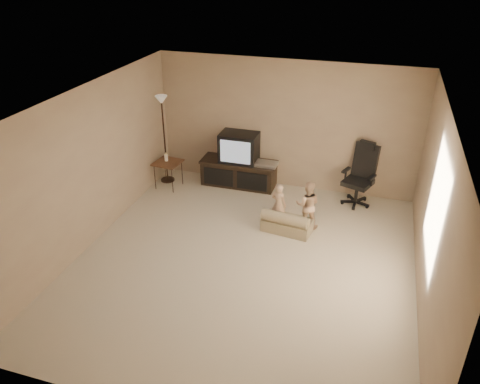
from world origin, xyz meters
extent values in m
plane|color=#BEB197|center=(0.00, 0.00, 0.00)|extent=(5.50, 5.50, 0.00)
plane|color=silver|center=(0.00, 0.00, 2.50)|extent=(5.50, 5.50, 0.00)
plane|color=tan|center=(0.00, 2.75, 1.25)|extent=(5.00, 0.00, 5.00)
plane|color=tan|center=(0.00, -2.75, 1.25)|extent=(5.00, 0.00, 5.00)
plane|color=tan|center=(-2.50, 0.00, 1.25)|extent=(0.00, 5.50, 5.50)
plane|color=tan|center=(2.50, 0.00, 1.25)|extent=(0.00, 5.50, 5.50)
cube|color=black|center=(-0.85, 2.49, 0.23)|extent=(1.45, 0.52, 0.47)
cube|color=black|center=(-0.85, 2.49, 0.50)|extent=(1.49, 0.57, 0.04)
cube|color=black|center=(-1.19, 2.22, 0.24)|extent=(0.60, 0.02, 0.35)
cube|color=black|center=(-0.50, 2.23, 0.24)|extent=(0.60, 0.02, 0.35)
cube|color=black|center=(-0.85, 2.51, 0.80)|extent=(0.73, 0.52, 0.57)
cube|color=white|center=(-0.85, 2.25, 0.80)|extent=(0.59, 0.01, 0.44)
cube|color=#B7B6B9|center=(-0.28, 2.44, 0.55)|extent=(0.42, 0.29, 0.06)
cylinder|color=black|center=(1.47, 2.35, 0.23)|extent=(0.07, 0.07, 0.38)
cube|color=black|center=(1.47, 2.35, 0.45)|extent=(0.60, 0.60, 0.08)
cube|color=black|center=(1.55, 2.56, 0.80)|extent=(0.48, 0.31, 0.66)
cube|color=black|center=(1.55, 2.56, 1.11)|extent=(0.30, 0.19, 0.15)
cube|color=black|center=(1.23, 2.44, 0.63)|extent=(0.15, 0.27, 0.04)
cube|color=black|center=(1.70, 2.26, 0.63)|extent=(0.15, 0.27, 0.04)
cube|color=brown|center=(-2.15, 1.99, 0.53)|extent=(0.53, 0.53, 0.03)
cylinder|color=black|center=(-2.36, 1.81, 0.26)|extent=(0.01, 0.01, 0.54)
cylinder|color=black|center=(-1.97, 1.77, 0.26)|extent=(0.01, 0.01, 0.54)
cylinder|color=black|center=(-2.33, 2.20, 0.26)|extent=(0.01, 0.01, 0.54)
cylinder|color=black|center=(-1.94, 2.16, 0.26)|extent=(0.01, 0.01, 0.54)
cylinder|color=white|center=(-2.19, 2.03, 0.61)|extent=(0.07, 0.07, 0.14)
cone|color=#FFE3A6|center=(-2.19, 2.03, 0.70)|extent=(0.05, 0.05, 0.05)
cylinder|color=black|center=(-2.30, 2.23, 0.01)|extent=(0.28, 0.28, 0.03)
cylinder|color=black|center=(-2.30, 2.23, 0.85)|extent=(0.03, 0.03, 1.68)
cone|color=#C3B4A0|center=(-2.30, 2.23, 1.70)|extent=(0.24, 0.24, 0.16)
cube|color=tan|center=(0.44, 1.09, 0.11)|extent=(0.87, 0.55, 0.21)
cylinder|color=tan|center=(0.42, 0.95, 0.30)|extent=(0.82, 0.30, 0.19)
imported|color=tan|center=(0.25, 1.24, 0.39)|extent=(0.33, 0.29, 0.77)
imported|color=tan|center=(0.73, 1.31, 0.42)|extent=(0.43, 0.27, 0.84)
camera|label=1|loc=(1.64, -5.56, 4.30)|focal=35.00mm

